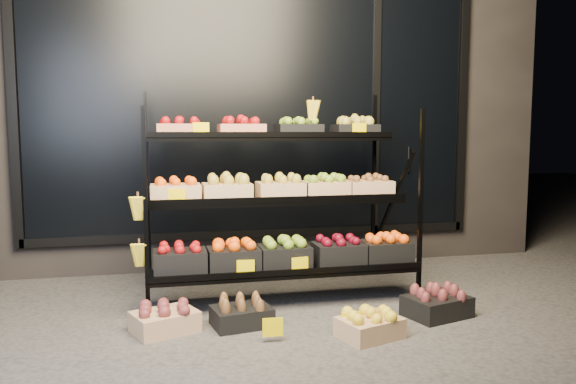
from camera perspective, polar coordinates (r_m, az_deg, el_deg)
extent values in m
plane|color=#514F4C|center=(4.09, 0.88, -12.78)|extent=(24.00, 24.00, 0.00)
cube|color=#2D2826|center=(6.43, -4.74, 9.89)|extent=(6.00, 2.00, 3.50)
cube|color=black|center=(5.42, -3.15, 8.50)|extent=(4.20, 0.04, 2.40)
cube|color=black|center=(5.48, -3.04, -4.23)|extent=(4.30, 0.06, 0.08)
cube|color=black|center=(5.46, -26.18, 7.87)|extent=(0.08, 0.06, 2.50)
cube|color=black|center=(6.14, 17.26, 7.95)|extent=(0.08, 0.06, 2.50)
cube|color=black|center=(5.73, 8.93, 8.30)|extent=(0.06, 0.06, 2.50)
cylinder|color=black|center=(5.84, 12.15, 3.29)|extent=(0.02, 0.02, 0.25)
cube|color=black|center=(3.97, -14.26, -2.37)|extent=(0.03, 0.03, 1.50)
cube|color=black|center=(4.43, 13.32, -1.49)|extent=(0.03, 0.03, 1.50)
cube|color=black|center=(4.93, -14.05, 0.18)|extent=(0.03, 0.03, 1.66)
cube|color=black|center=(5.30, 8.70, 0.70)|extent=(0.03, 0.03, 1.66)
cube|color=black|center=(4.34, -0.23, -8.01)|extent=(2.05, 0.42, 0.03)
cube|color=black|center=(4.14, 0.38, -8.20)|extent=(2.05, 0.02, 0.05)
cube|color=black|center=(4.53, -1.07, -0.96)|extent=(2.05, 0.40, 0.03)
cube|color=black|center=(4.34, -0.56, -0.80)|extent=(2.05, 0.02, 0.05)
cube|color=black|center=(4.79, -1.83, 5.41)|extent=(2.05, 0.40, 0.03)
cube|color=black|center=(4.61, -1.37, 5.82)|extent=(2.05, 0.02, 0.05)
cube|color=tan|center=(4.71, -10.87, 6.15)|extent=(0.38, 0.28, 0.11)
ellipsoid|color=#AA0C17|center=(4.71, -10.90, 7.18)|extent=(0.32, 0.24, 0.07)
cube|color=tan|center=(4.75, -4.75, 6.23)|extent=(0.38, 0.28, 0.11)
ellipsoid|color=#AA0C17|center=(4.75, -4.76, 7.26)|extent=(0.32, 0.24, 0.07)
cube|color=black|center=(4.85, 1.09, 6.25)|extent=(0.38, 0.28, 0.11)
ellipsoid|color=#7FA82A|center=(4.85, 1.09, 7.25)|extent=(0.32, 0.24, 0.07)
cube|color=black|center=(5.00, 6.78, 6.20)|extent=(0.38, 0.28, 0.11)
ellipsoid|color=gold|center=(5.00, 6.79, 7.18)|extent=(0.32, 0.24, 0.07)
cube|color=tan|center=(4.43, -11.34, -0.14)|extent=(0.38, 0.28, 0.14)
ellipsoid|color=#FF5D0D|center=(4.42, -11.37, 1.15)|extent=(0.32, 0.24, 0.07)
cube|color=tan|center=(4.46, -6.21, -0.02)|extent=(0.38, 0.28, 0.14)
ellipsoid|color=gold|center=(4.45, -6.22, 1.26)|extent=(0.32, 0.24, 0.07)
cube|color=tan|center=(4.53, -0.72, 0.11)|extent=(0.38, 0.28, 0.14)
ellipsoid|color=gold|center=(4.52, -0.72, 1.38)|extent=(0.32, 0.24, 0.07)
cube|color=tan|center=(4.62, 3.77, 0.22)|extent=(0.38, 0.28, 0.14)
ellipsoid|color=#7FA82A|center=(4.61, 3.77, 1.46)|extent=(0.32, 0.24, 0.07)
cube|color=tan|center=(4.74, 8.08, 0.32)|extent=(0.38, 0.28, 0.14)
ellipsoid|color=brown|center=(4.73, 8.10, 1.53)|extent=(0.32, 0.24, 0.07)
cube|color=black|center=(4.21, -10.90, -7.07)|extent=(0.38, 0.28, 0.18)
ellipsoid|color=#AA0C17|center=(4.19, -10.93, -5.47)|extent=(0.32, 0.24, 0.07)
cube|color=black|center=(4.24, -5.53, -6.89)|extent=(0.38, 0.28, 0.18)
ellipsoid|color=#FF5D0D|center=(4.22, -5.55, -5.31)|extent=(0.32, 0.24, 0.07)
cube|color=black|center=(4.31, -0.36, -6.66)|extent=(0.38, 0.28, 0.18)
ellipsoid|color=#7FA82A|center=(4.29, -0.36, -5.10)|extent=(0.32, 0.24, 0.07)
cube|color=black|center=(4.42, 5.15, -6.36)|extent=(0.38, 0.28, 0.18)
ellipsoid|color=maroon|center=(4.40, 5.16, -4.83)|extent=(0.32, 0.24, 0.07)
cube|color=black|center=(4.56, 9.85, -6.05)|extent=(0.38, 0.28, 0.18)
ellipsoid|color=#FF5D0D|center=(4.53, 9.88, -4.57)|extent=(0.32, 0.24, 0.07)
ellipsoid|color=yellow|center=(3.98, -15.02, -0.33)|extent=(0.14, 0.08, 0.22)
ellipsoid|color=yellow|center=(4.03, -14.90, -4.95)|extent=(0.14, 0.08, 0.22)
ellipsoid|color=yellow|center=(4.78, 2.56, 9.37)|extent=(0.14, 0.08, 0.22)
cube|color=#FFDB00|center=(4.28, -11.20, -0.48)|extent=(0.13, 0.01, 0.12)
cube|color=#FFDB00|center=(4.85, 7.25, 6.26)|extent=(0.13, 0.01, 0.12)
cube|color=#FFDB00|center=(4.56, -8.83, 6.25)|extent=(0.13, 0.01, 0.12)
cube|color=#FFDB00|center=(4.12, -4.32, -7.72)|extent=(0.13, 0.01, 0.12)
cube|color=#FFDB00|center=(4.19, 1.22, -7.45)|extent=(0.13, 0.01, 0.12)
cube|color=#FFDB00|center=(3.65, -1.56, -14.16)|extent=(0.13, 0.01, 0.12)
cube|color=#FFDB00|center=(3.78, 6.41, -13.47)|extent=(0.13, 0.01, 0.12)
cube|color=tan|center=(3.91, -12.40, -12.75)|extent=(0.48, 0.42, 0.14)
ellipsoid|color=brown|center=(3.88, -12.44, -11.37)|extent=(0.41, 0.36, 0.07)
cube|color=black|center=(3.94, -4.73, -12.50)|extent=(0.43, 0.35, 0.13)
ellipsoid|color=brown|center=(3.91, -4.74, -11.16)|extent=(0.36, 0.29, 0.07)
cube|color=tan|center=(3.76, 8.29, -13.48)|extent=(0.45, 0.39, 0.13)
ellipsoid|color=yellow|center=(3.73, 8.32, -12.10)|extent=(0.38, 0.33, 0.07)
cube|color=black|center=(4.26, 14.88, -11.16)|extent=(0.50, 0.43, 0.15)
ellipsoid|color=brown|center=(4.23, 14.92, -9.81)|extent=(0.42, 0.36, 0.07)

